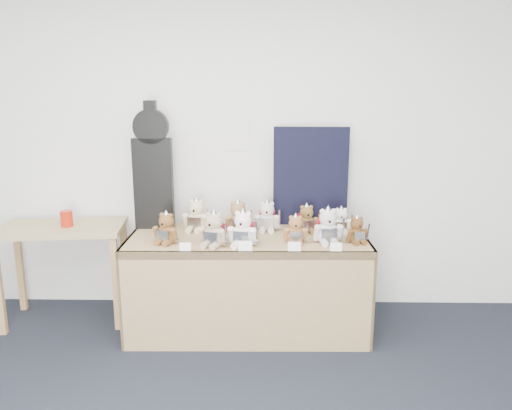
{
  "coord_description": "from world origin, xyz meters",
  "views": [
    {
      "loc": [
        0.44,
        -1.69,
        1.85
      ],
      "look_at": [
        0.38,
        1.89,
        1.03
      ],
      "focal_mm": 35.0,
      "sensor_mm": 36.0,
      "label": 1
    }
  ],
  "objects_px": {
    "teddy_front_right": "(296,230)",
    "teddy_back_centre_left": "(238,218)",
    "teddy_front_centre": "(243,230)",
    "teddy_back_right": "(307,220)",
    "guitar_case": "(153,167)",
    "red_cup": "(67,219)",
    "teddy_back_left": "(197,216)",
    "teddy_front_far_left": "(166,229)",
    "side_table": "(63,241)",
    "teddy_back_centre_right": "(267,218)",
    "display_table": "(247,260)",
    "teddy_front_left": "(214,231)",
    "teddy_front_end": "(357,231)",
    "teddy_back_end": "(341,221)",
    "teddy_front_far_right": "(328,227)"
  },
  "relations": [
    {
      "from": "teddy_front_left",
      "to": "teddy_front_right",
      "type": "distance_m",
      "value": 0.6
    },
    {
      "from": "teddy_front_centre",
      "to": "teddy_back_right",
      "type": "bearing_deg",
      "value": 48.03
    },
    {
      "from": "guitar_case",
      "to": "red_cup",
      "type": "xyz_separation_m",
      "value": [
        -0.68,
        -0.11,
        -0.4
      ]
    },
    {
      "from": "teddy_back_centre_right",
      "to": "teddy_back_right",
      "type": "xyz_separation_m",
      "value": [
        0.31,
        -0.03,
        -0.01
      ]
    },
    {
      "from": "display_table",
      "to": "teddy_front_far_left",
      "type": "height_order",
      "value": "teddy_front_far_left"
    },
    {
      "from": "side_table",
      "to": "teddy_back_end",
      "type": "bearing_deg",
      "value": -7.02
    },
    {
      "from": "guitar_case",
      "to": "teddy_back_centre_left",
      "type": "height_order",
      "value": "guitar_case"
    },
    {
      "from": "teddy_front_left",
      "to": "teddy_front_right",
      "type": "height_order",
      "value": "teddy_front_left"
    },
    {
      "from": "teddy_back_right",
      "to": "teddy_back_end",
      "type": "relative_size",
      "value": 1.1
    },
    {
      "from": "teddy_front_right",
      "to": "teddy_back_centre_left",
      "type": "distance_m",
      "value": 0.52
    },
    {
      "from": "teddy_front_right",
      "to": "teddy_back_centre_left",
      "type": "relative_size",
      "value": 0.83
    },
    {
      "from": "teddy_back_left",
      "to": "teddy_back_centre_right",
      "type": "distance_m",
      "value": 0.56
    },
    {
      "from": "guitar_case",
      "to": "teddy_back_right",
      "type": "height_order",
      "value": "guitar_case"
    },
    {
      "from": "teddy_back_right",
      "to": "teddy_front_right",
      "type": "bearing_deg",
      "value": -117.93
    },
    {
      "from": "side_table",
      "to": "teddy_back_left",
      "type": "bearing_deg",
      "value": -5.59
    },
    {
      "from": "teddy_front_far_left",
      "to": "teddy_back_left",
      "type": "relative_size",
      "value": 0.89
    },
    {
      "from": "red_cup",
      "to": "teddy_front_far_left",
      "type": "relative_size",
      "value": 0.49
    },
    {
      "from": "guitar_case",
      "to": "teddy_back_centre_left",
      "type": "distance_m",
      "value": 0.79
    },
    {
      "from": "side_table",
      "to": "teddy_back_centre_right",
      "type": "distance_m",
      "value": 1.65
    },
    {
      "from": "red_cup",
      "to": "teddy_back_left",
      "type": "bearing_deg",
      "value": 1.92
    },
    {
      "from": "red_cup",
      "to": "teddy_back_left",
      "type": "relative_size",
      "value": 0.44
    },
    {
      "from": "teddy_front_far_right",
      "to": "teddy_front_end",
      "type": "distance_m",
      "value": 0.22
    },
    {
      "from": "teddy_front_centre",
      "to": "teddy_back_centre_right",
      "type": "bearing_deg",
      "value": 77.28
    },
    {
      "from": "teddy_back_right",
      "to": "teddy_front_end",
      "type": "bearing_deg",
      "value": -47.54
    },
    {
      "from": "teddy_front_far_left",
      "to": "side_table",
      "type": "bearing_deg",
      "value": 178.77
    },
    {
      "from": "side_table",
      "to": "teddy_front_centre",
      "type": "bearing_deg",
      "value": -20.95
    },
    {
      "from": "teddy_front_end",
      "to": "teddy_back_left",
      "type": "xyz_separation_m",
      "value": [
        -1.22,
        0.3,
        0.03
      ]
    },
    {
      "from": "teddy_front_far_left",
      "to": "teddy_back_right",
      "type": "distance_m",
      "value": 1.09
    },
    {
      "from": "teddy_front_far_right",
      "to": "teddy_back_end",
      "type": "distance_m",
      "value": 0.31
    },
    {
      "from": "teddy_back_centre_right",
      "to": "display_table",
      "type": "bearing_deg",
      "value": -119.4
    },
    {
      "from": "teddy_back_left",
      "to": "teddy_back_end",
      "type": "xyz_separation_m",
      "value": [
        1.14,
        -0.03,
        -0.03
      ]
    },
    {
      "from": "teddy_front_end",
      "to": "guitar_case",
      "type": "bearing_deg",
      "value": 150.7
    },
    {
      "from": "guitar_case",
      "to": "teddy_back_left",
      "type": "xyz_separation_m",
      "value": [
        0.35,
        -0.08,
        -0.38
      ]
    },
    {
      "from": "teddy_back_centre_left",
      "to": "teddy_back_centre_right",
      "type": "relative_size",
      "value": 1.04
    },
    {
      "from": "display_table",
      "to": "guitar_case",
      "type": "bearing_deg",
      "value": 156.84
    },
    {
      "from": "display_table",
      "to": "teddy_back_right",
      "type": "xyz_separation_m",
      "value": [
        0.46,
        0.21,
        0.26
      ]
    },
    {
      "from": "display_table",
      "to": "teddy_front_right",
      "type": "distance_m",
      "value": 0.45
    },
    {
      "from": "teddy_back_centre_left",
      "to": "teddy_front_far_right",
      "type": "bearing_deg",
      "value": -27.29
    },
    {
      "from": "teddy_front_far_left",
      "to": "teddy_back_centre_left",
      "type": "xyz_separation_m",
      "value": [
        0.51,
        0.31,
        0.01
      ]
    },
    {
      "from": "guitar_case",
      "to": "teddy_back_centre_right",
      "type": "height_order",
      "value": "guitar_case"
    },
    {
      "from": "red_cup",
      "to": "teddy_front_end",
      "type": "height_order",
      "value": "teddy_front_end"
    },
    {
      "from": "teddy_front_end",
      "to": "teddy_back_end",
      "type": "bearing_deg",
      "value": 90.12
    },
    {
      "from": "display_table",
      "to": "red_cup",
      "type": "height_order",
      "value": "red_cup"
    },
    {
      "from": "teddy_back_centre_right",
      "to": "red_cup",
      "type": "bearing_deg",
      "value": -176.38
    },
    {
      "from": "display_table",
      "to": "teddy_front_left",
      "type": "distance_m",
      "value": 0.4
    },
    {
      "from": "guitar_case",
      "to": "teddy_back_left",
      "type": "bearing_deg",
      "value": -14.8
    },
    {
      "from": "teddy_front_centre",
      "to": "teddy_front_end",
      "type": "distance_m",
      "value": 0.84
    },
    {
      "from": "teddy_front_far_left",
      "to": "teddy_front_centre",
      "type": "xyz_separation_m",
      "value": [
        0.56,
        -0.05,
        0.01
      ]
    },
    {
      "from": "teddy_front_end",
      "to": "teddy_back_end",
      "type": "relative_size",
      "value": 0.99
    },
    {
      "from": "teddy_front_centre",
      "to": "teddy_back_centre_right",
      "type": "xyz_separation_m",
      "value": [
        0.17,
        0.4,
        -0.01
      ]
    }
  ]
}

